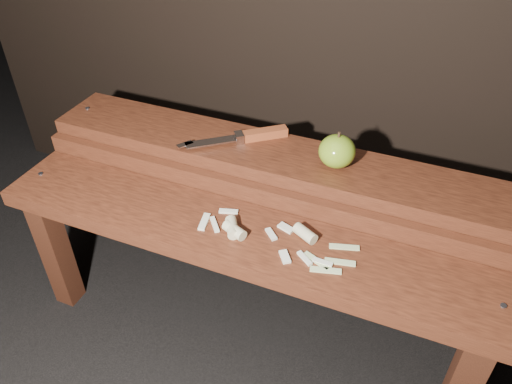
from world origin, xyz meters
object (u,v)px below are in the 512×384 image
at_px(apple, 337,151).
at_px(knife, 251,136).
at_px(bench_front_tier, 236,254).
at_px(bench_rear_tier, 272,180).

xyz_separation_m(apple, knife, (-0.23, 0.03, -0.03)).
distance_m(bench_front_tier, apple, 0.34).
height_order(bench_rear_tier, knife, knife).
distance_m(apple, knife, 0.23).
relative_size(bench_front_tier, bench_rear_tier, 1.00).
bearing_deg(apple, knife, 173.41).
bearing_deg(apple, bench_front_tier, -124.59).
height_order(bench_front_tier, bench_rear_tier, bench_rear_tier).
bearing_deg(knife, apple, -6.59).
xyz_separation_m(bench_front_tier, knife, (-0.07, 0.26, 0.16)).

